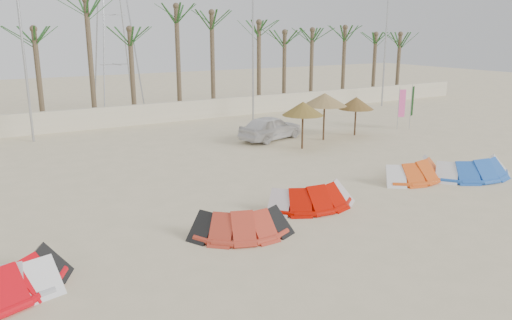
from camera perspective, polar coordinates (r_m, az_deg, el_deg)
ground at (r=14.30m, az=12.48°, el=-10.33°), size 120.00×120.00×0.00m
boundary_wall at (r=33.06m, az=-14.25°, el=4.96°), size 60.00×0.30×1.30m
palm_line at (r=34.26m, az=-14.51°, el=15.02°), size 52.00×4.00×7.70m
lamp_b at (r=29.52m, az=-25.17°, el=12.94°), size 1.25×0.14×11.00m
lamp_c at (r=33.96m, az=-0.29°, el=14.33°), size 1.25×0.14×11.00m
lamp_d at (r=41.31m, az=14.70°, el=13.93°), size 1.25×0.14×11.00m
pylon at (r=39.14m, az=-15.31°, el=5.38°), size 3.00×3.00×14.00m
kite_red_mid at (r=15.06m, az=-2.28°, el=-6.94°), size 3.36×2.32×0.90m
kite_red_right at (r=17.48m, az=5.87°, el=-3.90°), size 3.36×1.77×0.90m
kite_orange at (r=21.56m, az=17.25°, el=-0.91°), size 3.49×1.90×0.90m
kite_blue at (r=22.69m, az=23.06°, el=-0.67°), size 3.85×1.98×0.90m
parasol_left at (r=25.53m, az=5.39°, el=5.87°), size 2.13×2.13×2.45m
parasol_mid at (r=27.75m, az=7.85°, el=6.87°), size 2.46×2.46×2.62m
parasol_right at (r=29.37m, az=11.37°, el=6.39°), size 2.04×2.04×2.24m
flag_pink at (r=31.99m, az=16.21°, el=6.12°), size 0.44×0.16×2.59m
flag_green at (r=32.25m, az=17.51°, el=6.28°), size 0.44×0.19×2.77m
car at (r=27.86m, az=1.68°, el=3.73°), size 4.28×2.65×1.36m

